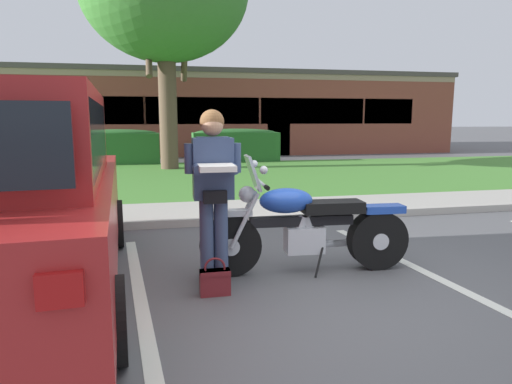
{
  "coord_description": "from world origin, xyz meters",
  "views": [
    {
      "loc": [
        -1.35,
        -3.68,
        1.63
      ],
      "look_at": [
        -0.33,
        0.98,
        0.85
      ],
      "focal_mm": 32.03,
      "sensor_mm": 36.0,
      "label": 1
    }
  ],
  "objects_px": {
    "motorcycle": "(313,227)",
    "hedge_left": "(116,146)",
    "handbag": "(215,280)",
    "parked_suv_adjacent": "(1,195)",
    "rider_person": "(213,184)",
    "brick_building": "(147,113)",
    "hedge_center_left": "(236,145)"
  },
  "relations": [
    {
      "from": "handbag",
      "to": "parked_suv_adjacent",
      "type": "relative_size",
      "value": 0.07
    },
    {
      "from": "brick_building",
      "to": "hedge_center_left",
      "type": "bearing_deg",
      "value": -65.53
    },
    {
      "from": "motorcycle",
      "to": "brick_building",
      "type": "bearing_deg",
      "value": 95.97
    },
    {
      "from": "hedge_left",
      "to": "hedge_center_left",
      "type": "relative_size",
      "value": 0.93
    },
    {
      "from": "motorcycle",
      "to": "rider_person",
      "type": "relative_size",
      "value": 1.32
    },
    {
      "from": "rider_person",
      "to": "hedge_center_left",
      "type": "height_order",
      "value": "rider_person"
    },
    {
      "from": "hedge_left",
      "to": "hedge_center_left",
      "type": "distance_m",
      "value": 4.15
    },
    {
      "from": "parked_suv_adjacent",
      "to": "brick_building",
      "type": "xyz_separation_m",
      "value": [
        0.95,
        19.12,
        0.89
      ]
    },
    {
      "from": "hedge_left",
      "to": "brick_building",
      "type": "height_order",
      "value": "brick_building"
    },
    {
      "from": "motorcycle",
      "to": "hedge_left",
      "type": "xyz_separation_m",
      "value": [
        -2.92,
        11.9,
        0.16
      ]
    },
    {
      "from": "hedge_left",
      "to": "brick_building",
      "type": "xyz_separation_m",
      "value": [
        0.93,
        7.08,
        1.19
      ]
    },
    {
      "from": "motorcycle",
      "to": "parked_suv_adjacent",
      "type": "bearing_deg",
      "value": -177.32
    },
    {
      "from": "hedge_left",
      "to": "brick_building",
      "type": "distance_m",
      "value": 7.24
    },
    {
      "from": "parked_suv_adjacent",
      "to": "brick_building",
      "type": "bearing_deg",
      "value": 87.15
    },
    {
      "from": "motorcycle",
      "to": "parked_suv_adjacent",
      "type": "relative_size",
      "value": 0.45
    },
    {
      "from": "rider_person",
      "to": "brick_building",
      "type": "height_order",
      "value": "brick_building"
    },
    {
      "from": "hedge_left",
      "to": "brick_building",
      "type": "bearing_deg",
      "value": 82.52
    },
    {
      "from": "motorcycle",
      "to": "hedge_center_left",
      "type": "xyz_separation_m",
      "value": [
        1.24,
        11.9,
        0.16
      ]
    },
    {
      "from": "motorcycle",
      "to": "handbag",
      "type": "xyz_separation_m",
      "value": [
        -1.1,
        -0.43,
        -0.34
      ]
    },
    {
      "from": "rider_person",
      "to": "handbag",
      "type": "xyz_separation_m",
      "value": [
        -0.03,
        -0.26,
        -0.86
      ]
    },
    {
      "from": "motorcycle",
      "to": "hedge_center_left",
      "type": "distance_m",
      "value": 11.96
    },
    {
      "from": "hedge_center_left",
      "to": "brick_building",
      "type": "bearing_deg",
      "value": 114.47
    },
    {
      "from": "motorcycle",
      "to": "handbag",
      "type": "distance_m",
      "value": 1.24
    },
    {
      "from": "parked_suv_adjacent",
      "to": "brick_building",
      "type": "height_order",
      "value": "brick_building"
    },
    {
      "from": "motorcycle",
      "to": "hedge_left",
      "type": "height_order",
      "value": "motorcycle"
    },
    {
      "from": "motorcycle",
      "to": "brick_building",
      "type": "distance_m",
      "value": 19.13
    },
    {
      "from": "brick_building",
      "to": "motorcycle",
      "type": "bearing_deg",
      "value": -84.03
    },
    {
      "from": "hedge_center_left",
      "to": "brick_building",
      "type": "relative_size",
      "value": 0.11
    },
    {
      "from": "hedge_center_left",
      "to": "brick_building",
      "type": "xyz_separation_m",
      "value": [
        -3.22,
        7.08,
        1.19
      ]
    },
    {
      "from": "handbag",
      "to": "hedge_left",
      "type": "relative_size",
      "value": 0.12
    },
    {
      "from": "hedge_left",
      "to": "hedge_center_left",
      "type": "xyz_separation_m",
      "value": [
        4.15,
        -0.0,
        0.0
      ]
    },
    {
      "from": "hedge_center_left",
      "to": "handbag",
      "type": "bearing_deg",
      "value": -100.75
    }
  ]
}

